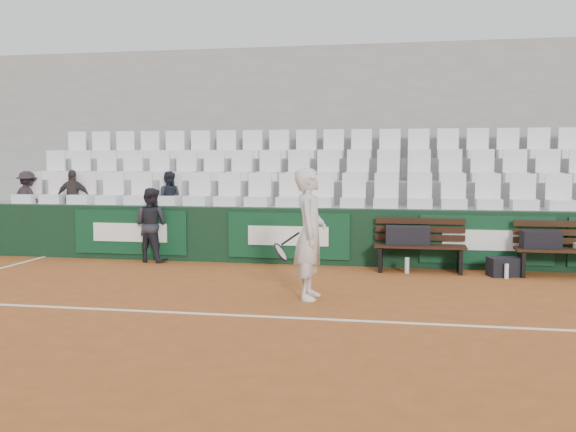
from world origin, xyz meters
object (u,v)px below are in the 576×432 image
Objects in this scene: bench_left at (420,258)px; ball_kid at (151,225)px; sports_bag_right at (541,240)px; tennis_player at (310,234)px; water_bottle_near at (407,265)px; spectator_a at (27,176)px; bench_right at (564,263)px; water_bottle_far at (506,271)px; spectator_c at (168,176)px; sports_bag_left at (408,235)px; sports_bag_ground at (504,267)px; spectator_b at (73,175)px.

ball_kid is (-4.84, 0.19, 0.46)m from bench_left.
sports_bag_right is 4.15m from tennis_player.
water_bottle_near is 0.24× the size of spectator_a.
bench_left is 1.94m from sports_bag_right.
bench_right is at bearing 31.88° from tennis_player.
spectator_a reaches higher than bench_right.
bench_right is 6.35× the size of water_bottle_far.
spectator_c is at bearing 171.25° from sports_bag_right.
sports_bag_right is 9.83m from spectator_a.
ball_kid is (-6.74, 0.23, 0.09)m from sports_bag_right.
bench_right is at bearing -1.48° from bench_left.
sports_bag_ground is at bearing -8.04° from sports_bag_left.
water_bottle_near is 0.24× the size of spectator_c.
spectator_b reaches higher than sports_bag_ground.
sports_bag_left is at bearing 62.00° from tennis_player.
sports_bag_right is 0.55× the size of spectator_a.
spectator_b is at bearing 173.40° from bench_right.
bench_right is 7.11m from ball_kid.
sports_bag_ground is at bearing 148.48° from spectator_b.
water_bottle_near is 2.67m from tennis_player.
spectator_a is at bearing -8.01° from spectator_c.
spectator_b reaches higher than spectator_c.
ball_kid is (-7.10, 0.25, 0.46)m from bench_right.
sports_bag_left is at bearing 148.44° from spectator_b.
bench_left is 1.00× the size of bench_right.
bench_right is 0.51m from sports_bag_right.
spectator_b is (-8.14, 1.17, 1.41)m from sports_bag_ground.
sports_bag_left is at bearing 160.27° from spectator_c.
bench_right is 2.07× the size of sports_bag_left.
water_bottle_far is at bearing -88.66° from sports_bag_ground.
bench_left is at bearing 172.37° from sports_bag_ground.
sports_bag_left is at bearing -169.79° from ball_kid.
sports_bag_left is 2.77m from tennis_player.
bench_left is at bearing 41.12° from water_bottle_near.
ball_kid reaches higher than sports_bag_right.
spectator_a is (-10.09, 1.05, 1.32)m from bench_right.
spectator_a reaches higher than water_bottle_far.
water_bottle_far is at bearing -148.01° from sports_bag_right.
water_bottle_far is at bearing -16.40° from bench_left.
tennis_player is at bearing -118.00° from sports_bag_left.
water_bottle_far is at bearing -175.83° from spectator_a.
sports_bag_right reaches higher than bench_right.
sports_bag_right is at bearing -2.15° from sports_bag_left.
spectator_c is at bearing -167.24° from spectator_a.
bench_left is 0.85× the size of tennis_player.
water_bottle_far is (1.34, -0.39, -0.11)m from bench_left.
water_bottle_near reaches higher than water_bottle_far.
bench_left is at bearing 178.79° from sports_bag_right.
sports_bag_left is (-0.21, 0.04, 0.38)m from bench_left.
spectator_a reaches higher than sports_bag_right.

